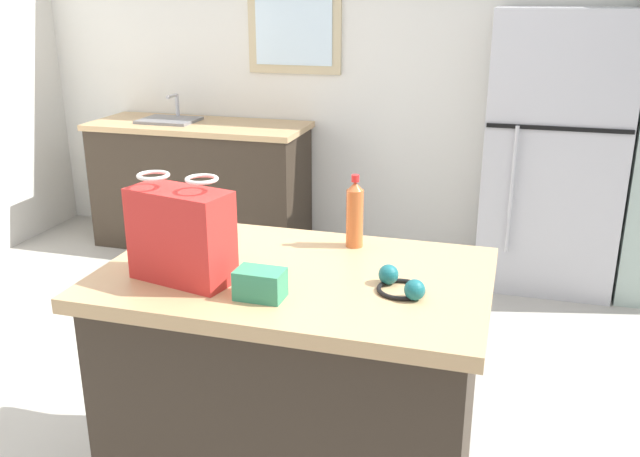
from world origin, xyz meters
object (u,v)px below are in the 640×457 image
Objects in this scene: bottle at (355,214)px; ear_defenders at (401,285)px; refrigerator at (553,152)px; small_box at (260,284)px; kitchen_island at (296,392)px; shopping_bag at (181,235)px.

ear_defenders is (0.23, -0.35, -0.10)m from bottle.
refrigerator reaches higher than small_box.
kitchen_island is at bearing -114.84° from bottle.
shopping_bag is at bearing 167.35° from small_box.
shopping_bag reaches higher than bottle.
kitchen_island is 0.55m from small_box.
refrigerator reaches higher than shopping_bag.
bottle reaches higher than ear_defenders.
bottle reaches higher than small_box.
ear_defenders is (0.68, 0.10, -0.13)m from shopping_bag.
bottle is (0.13, 0.29, 0.58)m from kitchen_island.
shopping_bag is 0.31m from small_box.
kitchen_island is at bearing 26.83° from shopping_bag.
refrigerator is at bearing 70.84° from small_box.
small_box is 0.54m from bottle.
bottle is at bearing 123.36° from ear_defenders.
ear_defenders is (0.36, -0.06, 0.48)m from kitchen_island.
bottle is (0.45, 0.45, -0.03)m from shopping_bag.
kitchen_island is 8.74× the size of small_box.
ear_defenders is (-0.53, -2.49, 0.09)m from refrigerator.
bottle is at bearing 44.77° from shopping_bag.
ear_defenders is at bearing 22.17° from small_box.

